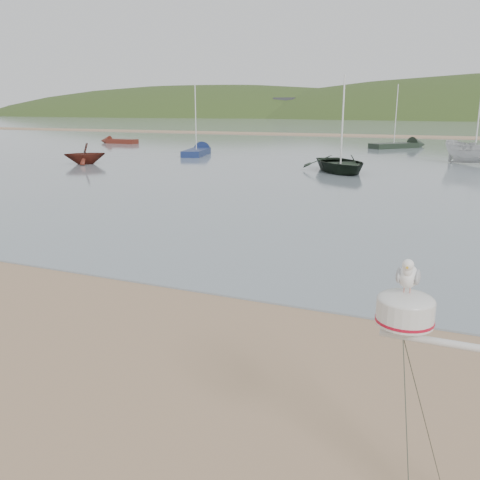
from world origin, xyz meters
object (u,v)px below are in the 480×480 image
at_px(boat_dark, 342,129).
at_px(boat_white, 477,131).
at_px(sailboat_blue_near, 200,151).
at_px(dinghy_red_far, 114,141).
at_px(boat_red, 84,144).
at_px(sailboat_dark_mid, 407,145).

distance_m(boat_dark, boat_white, 11.07).
bearing_deg(boat_white, sailboat_blue_near, 123.68).
bearing_deg(dinghy_red_far, sailboat_blue_near, -28.24).
height_order(boat_red, sailboat_blue_near, sailboat_blue_near).
bearing_deg(boat_dark, sailboat_dark_mid, 52.53).
bearing_deg(boat_red, boat_dark, 54.06).
relative_size(sailboat_dark_mid, dinghy_red_far, 1.39).
bearing_deg(boat_white, boat_dark, 170.94).
distance_m(boat_dark, dinghy_red_far, 33.80).
bearing_deg(boat_dark, boat_white, 12.97).
bearing_deg(dinghy_red_far, boat_red, -58.58).
relative_size(boat_dark, boat_white, 1.13).
relative_size(boat_dark, sailboat_blue_near, 0.82).
relative_size(boat_red, dinghy_red_far, 0.58).
distance_m(boat_red, boat_white, 27.49).
height_order(boat_white, sailboat_dark_mid, sailboat_dark_mid).
xyz_separation_m(boat_white, sailboat_dark_mid, (-5.91, 14.98, -2.08)).
xyz_separation_m(boat_white, sailboat_blue_near, (-21.82, 0.46, -2.07)).
xyz_separation_m(boat_dark, dinghy_red_far, (-29.35, 16.60, -2.38)).
bearing_deg(boat_red, sailboat_dark_mid, 98.92).
bearing_deg(dinghy_red_far, boat_dark, -29.49).
bearing_deg(boat_dark, sailboat_blue_near, 116.13).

